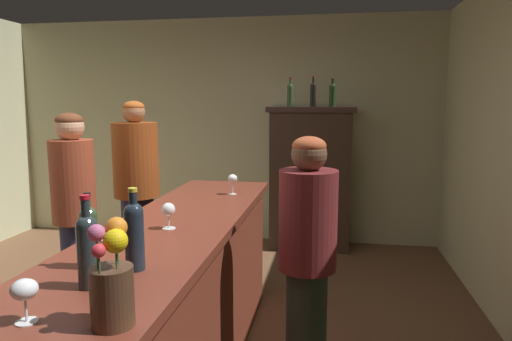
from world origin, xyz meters
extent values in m
cube|color=#B9B890|center=(0.00, 2.91, 1.33)|extent=(5.30, 0.12, 2.66)
cube|color=maroon|center=(0.49, -0.16, 0.48)|extent=(0.59, 2.64, 0.95)
cube|color=maroon|center=(0.49, -0.16, 0.98)|extent=(0.68, 2.74, 0.05)
cube|color=#3A281E|center=(1.12, 2.60, 0.81)|extent=(0.90, 0.38, 1.63)
cube|color=#3C2825|center=(1.12, 2.60, 1.60)|extent=(0.98, 0.44, 0.06)
cylinder|color=#2D4529|center=(0.39, -0.89, 1.11)|extent=(0.07, 0.07, 0.22)
sphere|color=#2D4529|center=(0.39, -0.89, 1.22)|extent=(0.07, 0.07, 0.07)
cylinder|color=#2D4529|center=(0.39, -0.89, 1.26)|extent=(0.03, 0.03, 0.08)
cylinder|color=black|center=(0.39, -0.89, 1.31)|extent=(0.03, 0.03, 0.02)
cylinder|color=#242F32|center=(0.50, -1.08, 1.12)|extent=(0.08, 0.08, 0.23)
sphere|color=#242F32|center=(0.50, -1.08, 1.23)|extent=(0.08, 0.08, 0.08)
cylinder|color=#242F32|center=(0.50, -1.08, 1.28)|extent=(0.03, 0.03, 0.10)
cylinder|color=red|center=(0.50, -1.08, 1.34)|extent=(0.03, 0.03, 0.02)
cylinder|color=#1C2733|center=(0.58, -0.89, 1.12)|extent=(0.08, 0.08, 0.24)
sphere|color=#1C2733|center=(0.58, -0.89, 1.24)|extent=(0.08, 0.08, 0.08)
cylinder|color=#1C2733|center=(0.58, -0.89, 1.28)|extent=(0.03, 0.03, 0.08)
cylinder|color=gold|center=(0.58, -0.89, 1.33)|extent=(0.04, 0.04, 0.02)
cylinder|color=white|center=(0.64, 0.66, 1.00)|extent=(0.06, 0.06, 0.00)
cylinder|color=white|center=(0.64, 0.66, 1.05)|extent=(0.01, 0.01, 0.08)
ellipsoid|color=white|center=(0.64, 0.66, 1.12)|extent=(0.07, 0.07, 0.06)
cylinder|color=white|center=(0.45, -1.36, 1.00)|extent=(0.07, 0.07, 0.00)
cylinder|color=white|center=(0.45, -1.36, 1.04)|extent=(0.01, 0.01, 0.07)
ellipsoid|color=white|center=(0.45, -1.36, 1.11)|extent=(0.08, 0.08, 0.07)
cylinder|color=white|center=(0.50, -0.29, 1.00)|extent=(0.07, 0.07, 0.00)
cylinder|color=white|center=(0.50, -0.29, 1.04)|extent=(0.01, 0.01, 0.06)
ellipsoid|color=white|center=(0.50, -0.29, 1.11)|extent=(0.07, 0.07, 0.07)
cylinder|color=#4B3020|center=(0.72, -1.34, 1.09)|extent=(0.13, 0.13, 0.18)
cylinder|color=#38602D|center=(0.74, -1.34, 1.19)|extent=(0.01, 0.01, 0.16)
sphere|color=yellow|center=(0.74, -1.34, 1.27)|extent=(0.07, 0.07, 0.07)
cylinder|color=#38602D|center=(0.72, -1.30, 1.20)|extent=(0.01, 0.01, 0.19)
sphere|color=orange|center=(0.72, -1.30, 1.30)|extent=(0.07, 0.07, 0.07)
cylinder|color=#38602D|center=(0.68, -1.34, 1.20)|extent=(0.01, 0.01, 0.18)
sphere|color=#B75483|center=(0.68, -1.34, 1.29)|extent=(0.05, 0.05, 0.05)
cylinder|color=#38602D|center=(0.71, -1.39, 1.18)|extent=(0.01, 0.01, 0.14)
sphere|color=red|center=(0.71, -1.39, 1.25)|extent=(0.04, 0.04, 0.04)
cylinder|color=white|center=(0.31, -0.50, 1.01)|extent=(0.18, 0.18, 0.01)
cylinder|color=#2C462A|center=(0.88, 2.60, 1.74)|extent=(0.07, 0.07, 0.22)
sphere|color=#2C462A|center=(0.88, 2.60, 1.84)|extent=(0.07, 0.07, 0.07)
cylinder|color=#2C462A|center=(0.88, 2.60, 1.89)|extent=(0.03, 0.03, 0.09)
cylinder|color=#A91919|center=(0.88, 2.60, 1.94)|extent=(0.03, 0.03, 0.02)
cylinder|color=black|center=(1.13, 2.60, 1.74)|extent=(0.06, 0.06, 0.23)
sphere|color=black|center=(1.13, 2.60, 1.85)|extent=(0.06, 0.06, 0.06)
cylinder|color=black|center=(1.13, 2.60, 1.90)|extent=(0.02, 0.02, 0.09)
cylinder|color=#AA1620|center=(1.13, 2.60, 1.95)|extent=(0.03, 0.03, 0.02)
cylinder|color=#1C3519|center=(1.34, 2.60, 1.73)|extent=(0.07, 0.07, 0.21)
sphere|color=#1C3519|center=(1.34, 2.60, 1.84)|extent=(0.07, 0.07, 0.07)
cylinder|color=#1C3519|center=(1.34, 2.60, 1.88)|extent=(0.03, 0.03, 0.08)
cylinder|color=black|center=(1.34, 2.60, 1.92)|extent=(0.03, 0.03, 0.02)
cylinder|color=#262845|center=(-0.54, 0.50, 0.39)|extent=(0.23, 0.23, 0.78)
cylinder|color=brown|center=(-0.54, 0.50, 1.09)|extent=(0.32, 0.32, 0.62)
sphere|color=tan|center=(-0.54, 0.50, 1.49)|extent=(0.21, 0.21, 0.21)
ellipsoid|color=#572C17|center=(-0.54, 0.50, 1.54)|extent=(0.20, 0.20, 0.11)
cylinder|color=#242547|center=(-0.30, 1.08, 0.43)|extent=(0.28, 0.28, 0.87)
cylinder|color=brown|center=(-0.30, 1.08, 1.19)|extent=(0.39, 0.39, 0.64)
sphere|color=#956241|center=(-0.30, 1.08, 1.59)|extent=(0.19, 0.19, 0.19)
ellipsoid|color=#9C491B|center=(-0.30, 1.08, 1.63)|extent=(0.18, 0.18, 0.10)
cylinder|color=#26362A|center=(1.24, -0.14, 0.38)|extent=(0.23, 0.23, 0.77)
cylinder|color=maroon|center=(1.24, -0.14, 1.04)|extent=(0.32, 0.32, 0.54)
sphere|color=brown|center=(1.24, -0.14, 1.40)|extent=(0.19, 0.19, 0.19)
ellipsoid|color=#A34A28|center=(1.24, -0.14, 1.44)|extent=(0.18, 0.18, 0.10)
camera|label=1|loc=(1.36, -2.53, 1.67)|focal=31.82mm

